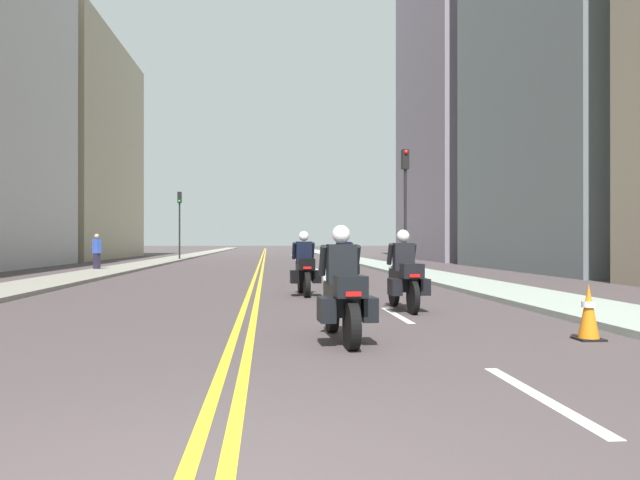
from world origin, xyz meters
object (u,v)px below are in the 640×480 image
(motorcycle_1, at_px, (404,277))
(motorcycle_2, at_px, (304,270))
(motorcycle_0, at_px, (342,295))
(traffic_light_near, at_px, (405,189))
(traffic_light_far, at_px, (180,214))
(traffic_cone_0, at_px, (589,312))
(motorcycle_3, at_px, (345,263))
(pedestrian_1, at_px, (97,252))

(motorcycle_1, xyz_separation_m, motorcycle_2, (-1.80, 3.61, -0.01))
(motorcycle_0, distance_m, motorcycle_2, 7.22)
(traffic_light_near, bearing_deg, traffic_light_far, 120.62)
(motorcycle_2, distance_m, traffic_cone_0, 8.20)
(motorcycle_0, xyz_separation_m, motorcycle_2, (-0.09, 7.22, 0.02))
(traffic_light_near, bearing_deg, motorcycle_2, -118.14)
(motorcycle_3, relative_size, pedestrian_1, 1.21)
(motorcycle_2, bearing_deg, traffic_light_far, 101.53)
(traffic_light_near, height_order, pedestrian_1, traffic_light_near)
(motorcycle_2, bearing_deg, traffic_cone_0, -66.80)
(motorcycle_2, xyz_separation_m, traffic_light_far, (-7.30, 28.98, 2.74))
(traffic_cone_0, distance_m, traffic_light_near, 16.46)
(motorcycle_2, relative_size, traffic_light_near, 0.41)
(motorcycle_2, height_order, traffic_cone_0, motorcycle_2)
(motorcycle_1, relative_size, pedestrian_1, 1.25)
(motorcycle_0, relative_size, motorcycle_1, 1.01)
(motorcycle_3, distance_m, traffic_cone_0, 11.77)
(motorcycle_3, xyz_separation_m, pedestrian_1, (-10.39, 8.82, 0.23))
(motorcycle_2, height_order, motorcycle_3, motorcycle_2)
(motorcycle_2, distance_m, traffic_light_near, 10.32)
(motorcycle_1, bearing_deg, motorcycle_2, 114.53)
(motorcycle_1, relative_size, traffic_cone_0, 2.72)
(motorcycle_2, xyz_separation_m, pedestrian_1, (-8.78, 13.04, 0.24))
(motorcycle_0, bearing_deg, traffic_cone_0, -5.85)
(motorcycle_3, bearing_deg, pedestrian_1, 136.35)
(motorcycle_2, bearing_deg, pedestrian_1, 121.34)
(traffic_cone_0, height_order, pedestrian_1, pedestrian_1)
(motorcycle_2, distance_m, traffic_light_far, 30.01)
(traffic_light_far, relative_size, pedestrian_1, 2.87)
(motorcycle_1, distance_m, traffic_cone_0, 4.18)
(traffic_cone_0, distance_m, traffic_light_far, 38.07)
(motorcycle_3, xyz_separation_m, traffic_light_near, (3.07, 4.52, 2.86))
(pedestrian_1, bearing_deg, motorcycle_0, 151.30)
(motorcycle_0, relative_size, traffic_light_far, 0.44)
(traffic_light_near, xyz_separation_m, traffic_light_far, (-11.98, 20.24, -0.13))
(traffic_light_near, relative_size, pedestrian_1, 2.96)
(motorcycle_3, bearing_deg, traffic_cone_0, -83.76)
(motorcycle_0, relative_size, motorcycle_2, 1.04)
(motorcycle_0, relative_size, motorcycle_3, 1.04)
(motorcycle_0, distance_m, motorcycle_3, 11.55)
(motorcycle_1, height_order, traffic_light_far, traffic_light_far)
(motorcycle_0, relative_size, pedestrian_1, 1.26)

